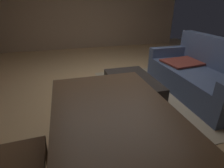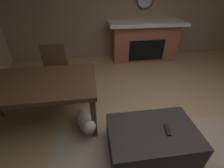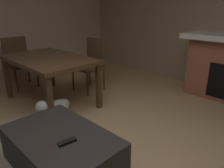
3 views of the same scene
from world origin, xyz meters
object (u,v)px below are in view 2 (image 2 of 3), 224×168
object	(u,v)px
fireplace	(144,41)
small_dog	(86,122)
dining_table	(42,86)
dining_chair_south	(55,67)
ottoman_coffee_table	(151,139)
tv_remote	(167,130)

from	to	relation	value
fireplace	small_dog	distance (m)	2.98
fireplace	small_dog	bearing A→B (deg)	56.58
dining_table	dining_chair_south	xyz separation A→B (m)	(0.00, -0.86, -0.13)
ottoman_coffee_table	dining_table	world-z (taller)	dining_table
dining_table	small_dog	distance (m)	0.79
fireplace	small_dog	world-z (taller)	fireplace
ottoman_coffee_table	tv_remote	size ratio (longest dim) A/B	6.83
tv_remote	dining_chair_south	world-z (taller)	dining_chair_south
fireplace	ottoman_coffee_table	xyz separation A→B (m)	(0.79, 2.89, -0.35)
ottoman_coffee_table	dining_table	size ratio (longest dim) A/B	0.74
fireplace	tv_remote	xyz separation A→B (m)	(0.63, 2.92, -0.16)
tv_remote	dining_table	world-z (taller)	dining_table
fireplace	dining_table	distance (m)	3.09
fireplace	tv_remote	world-z (taller)	fireplace
dining_table	ottoman_coffee_table	bearing A→B (deg)	153.00
tv_remote	dining_chair_south	size ratio (longest dim) A/B	0.17
ottoman_coffee_table	dining_chair_south	xyz separation A→B (m)	(1.40, -1.57, 0.34)
tv_remote	small_dog	bearing A→B (deg)	-15.11
tv_remote	dining_chair_south	bearing A→B (deg)	-36.50
small_dog	dining_chair_south	bearing A→B (deg)	-63.81
ottoman_coffee_table	fireplace	bearing A→B (deg)	-105.35
fireplace	dining_chair_south	world-z (taller)	fireplace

